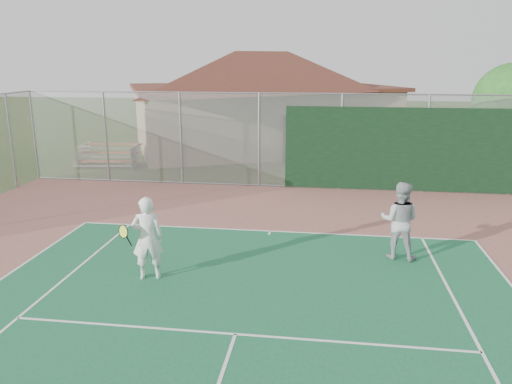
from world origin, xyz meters
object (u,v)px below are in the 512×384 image
clubhouse (260,90)px  player_white_front (147,239)px  bleachers (109,155)px  player_grey_back (399,221)px

clubhouse → player_white_front: 17.54m
bleachers → clubhouse: bearing=39.1°
player_white_front → clubhouse: bearing=-106.6°
bleachers → player_white_front: size_ratio=1.46×
clubhouse → bleachers: size_ratio=6.15×
player_white_front → player_grey_back: (5.56, 1.96, 0.01)m
bleachers → player_white_front: bearing=-68.6°
player_grey_back → player_white_front: bearing=32.4°
clubhouse → player_grey_back: 16.50m
clubhouse → player_grey_back: bearing=-94.5°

